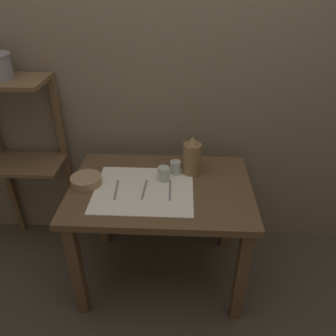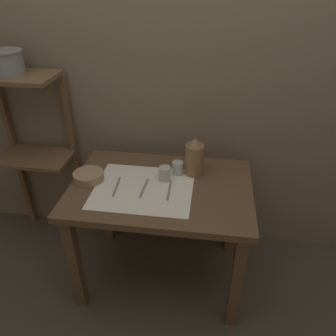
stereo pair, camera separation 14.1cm
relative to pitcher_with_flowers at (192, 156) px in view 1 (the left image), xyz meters
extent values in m
plane|color=#473F35|center=(-0.17, -0.15, -0.82)|extent=(12.00, 12.00, 0.00)
cube|color=#7A6B56|center=(-0.17, 0.31, 0.38)|extent=(7.00, 0.06, 2.40)
cube|color=brown|center=(-0.17, -0.15, -0.13)|extent=(1.01, 0.70, 0.04)
cube|color=brown|center=(-0.62, -0.44, -0.48)|extent=(0.06, 0.06, 0.67)
cube|color=brown|center=(0.27, -0.44, -0.48)|extent=(0.06, 0.06, 0.67)
cube|color=brown|center=(-0.62, 0.14, -0.48)|extent=(0.06, 0.06, 0.67)
cube|color=brown|center=(0.27, 0.14, -0.48)|extent=(0.06, 0.06, 0.67)
cube|color=brown|center=(-1.06, 0.11, 0.39)|extent=(0.48, 0.29, 0.02)
cube|color=brown|center=(-1.06, 0.11, -0.15)|extent=(0.48, 0.29, 0.02)
cube|color=brown|center=(-1.29, 0.24, -0.21)|extent=(0.04, 0.04, 1.22)
cube|color=brown|center=(-0.84, 0.24, -0.21)|extent=(0.04, 0.04, 1.22)
cube|color=white|center=(-0.26, -0.19, -0.11)|extent=(0.54, 0.45, 0.00)
cylinder|color=olive|center=(0.00, 0.00, -0.02)|extent=(0.10, 0.10, 0.19)
cone|color=olive|center=(0.00, 0.00, 0.10)|extent=(0.08, 0.08, 0.05)
cylinder|color=#847056|center=(0.00, 0.00, 0.23)|extent=(0.03, 0.04, 0.20)
cylinder|color=#847056|center=(0.01, -0.01, 0.21)|extent=(0.04, 0.03, 0.16)
cylinder|color=#847056|center=(-0.02, 0.01, 0.21)|extent=(0.04, 0.01, 0.17)
cylinder|color=#9E7F5B|center=(-0.59, -0.15, -0.08)|extent=(0.17, 0.17, 0.05)
cylinder|color=#B7C1BC|center=(-0.16, -0.09, -0.07)|extent=(0.07, 0.07, 0.08)
cylinder|color=#B7C1BC|center=(-0.09, -0.02, -0.07)|extent=(0.06, 0.06, 0.08)
cube|color=gray|center=(-0.41, -0.20, -0.10)|extent=(0.02, 0.18, 0.00)
cube|color=gray|center=(-0.26, -0.19, -0.10)|extent=(0.02, 0.18, 0.00)
cube|color=gray|center=(-0.12, -0.19, -0.10)|extent=(0.02, 0.18, 0.00)
camera|label=1|loc=(-0.06, -1.64, 0.94)|focal=35.00mm
camera|label=2|loc=(0.08, -1.63, 0.94)|focal=35.00mm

